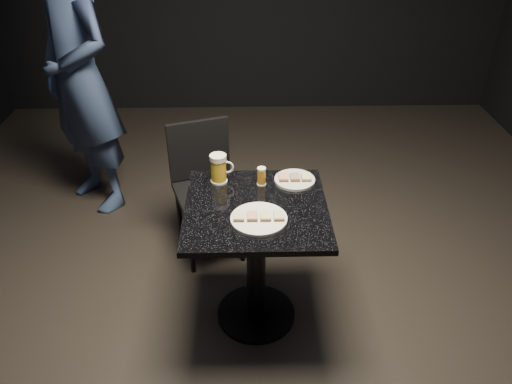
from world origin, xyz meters
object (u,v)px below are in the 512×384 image
at_px(table, 256,245).
at_px(beer_mug, 219,168).
at_px(patron, 80,78).
at_px(plate_small, 295,180).
at_px(beer_tumbler, 262,176).
at_px(chair, 205,182).
at_px(plate_large, 259,219).

height_order(table, beer_mug, beer_mug).
relative_size(patron, table, 2.57).
bearing_deg(plate_small, beer_tumbler, -170.96).
height_order(plate_small, table, plate_small).
distance_m(beer_mug, chair, 0.54).
bearing_deg(table, beer_tumbler, 80.84).
bearing_deg(plate_small, beer_mug, 179.28).
height_order(plate_small, beer_tumbler, beer_tumbler).
xyz_separation_m(plate_small, patron, (-1.37, 1.01, 0.21)).
relative_size(plate_large, beer_tumbler, 2.73).
height_order(patron, table, patron).
height_order(plate_small, patron, patron).
height_order(plate_small, chair, chair).
bearing_deg(plate_small, plate_large, -119.81).
bearing_deg(patron, plate_small, 6.82).
height_order(table, beer_tumbler, beer_tumbler).
relative_size(plate_large, patron, 0.14).
bearing_deg(table, beer_mug, 128.37).
bearing_deg(patron, chair, 8.46).
xyz_separation_m(plate_small, beer_mug, (-0.40, 0.01, 0.07)).
height_order(plate_small, beer_mug, beer_mug).
height_order(plate_large, patron, patron).
bearing_deg(plate_large, beer_tumbler, 85.94).
height_order(patron, beer_mug, patron).
xyz_separation_m(plate_large, beer_mug, (-0.20, 0.35, 0.07)).
relative_size(table, chair, 0.87).
distance_m(plate_large, chair, 0.87).
relative_size(plate_large, table, 0.36).
xyz_separation_m(patron, beer_mug, (0.97, -1.00, -0.14)).
xyz_separation_m(beer_mug, beer_tumbler, (0.22, -0.03, -0.03)).
bearing_deg(chair, beer_mug, -74.23).
relative_size(table, beer_mug, 4.75).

